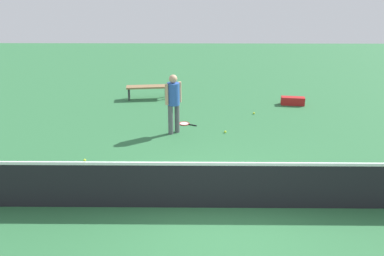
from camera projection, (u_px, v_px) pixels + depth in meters
ground_plane at (219, 207)px, 7.21m from camera, size 40.00×40.00×0.00m
court_net at (219, 185)px, 7.03m from camera, size 10.09×0.09×1.07m
player_near_side at (173, 99)px, 10.35m from camera, size 0.47×0.47×1.70m
tennis_racket_near_player at (185, 124)px, 11.37m from camera, size 0.60×0.42×0.03m
tennis_ball_near_player at (225, 132)px, 10.72m from camera, size 0.07×0.07×0.07m
tennis_ball_by_net at (72, 168)px, 8.66m from camera, size 0.07×0.07×0.07m
tennis_ball_midcourt at (85, 160)px, 9.03m from camera, size 0.07×0.07×0.07m
tennis_ball_baseline at (254, 113)px, 12.21m from camera, size 0.07×0.07×0.07m
courtside_bench at (147, 88)px, 13.67m from camera, size 1.54×0.57×0.48m
equipment_bag at (294, 101)px, 13.08m from camera, size 0.83×0.38×0.28m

